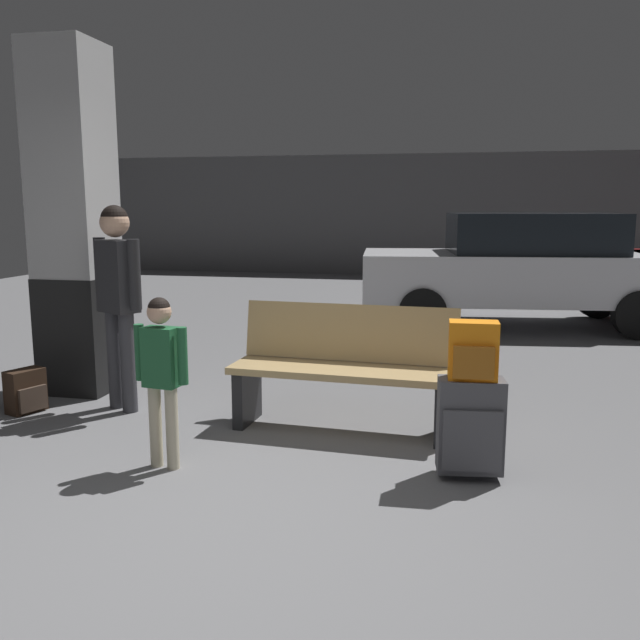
# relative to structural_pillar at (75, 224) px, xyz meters

# --- Properties ---
(ground_plane) EXTENTS (18.00, 18.00, 0.10)m
(ground_plane) POSITION_rel_structural_pillar_xyz_m (2.13, 1.81, -1.50)
(ground_plane) COLOR slate
(garage_back_wall) EXTENTS (18.00, 0.12, 2.80)m
(garage_back_wall) POSITION_rel_structural_pillar_xyz_m (2.13, 10.67, -0.05)
(garage_back_wall) COLOR #565658
(garage_back_wall) RESTS_ON ground_plane
(structural_pillar) EXTENTS (0.57, 0.57, 2.93)m
(structural_pillar) POSITION_rel_structural_pillar_xyz_m (0.00, 0.00, 0.00)
(structural_pillar) COLOR black
(structural_pillar) RESTS_ON ground_plane
(bench) EXTENTS (1.63, 0.62, 0.89)m
(bench) POSITION_rel_structural_pillar_xyz_m (2.42, -0.55, -1.01)
(bench) COLOR tan
(bench) RESTS_ON ground_plane
(suitcase) EXTENTS (0.40, 0.27, 0.60)m
(suitcase) POSITION_rel_structural_pillar_xyz_m (3.31, -1.31, -1.13)
(suitcase) COLOR #4C4C51
(suitcase) RESTS_ON ground_plane
(backpack_bright) EXTENTS (0.29, 0.20, 0.34)m
(backpack_bright) POSITION_rel_structural_pillar_xyz_m (3.31, -1.31, -0.68)
(backpack_bright) COLOR orange
(backpack_bright) RESTS_ON suitcase
(child) EXTENTS (0.36, 0.23, 1.06)m
(child) POSITION_rel_structural_pillar_xyz_m (1.47, -1.53, -0.80)
(child) COLOR beige
(child) RESTS_ON ground_plane
(adult) EXTENTS (0.50, 0.32, 1.61)m
(adult) POSITION_rel_structural_pillar_xyz_m (0.63, -0.48, -0.46)
(adult) COLOR #38383D
(adult) RESTS_ON ground_plane
(backpack_dark_floor) EXTENTS (0.27, 0.32, 0.34)m
(backpack_dark_floor) POSITION_rel_structural_pillar_xyz_m (-0.08, -0.70, -1.29)
(backpack_dark_floor) COLOR black
(backpack_dark_floor) RESTS_ON ground_plane
(parked_car_near) EXTENTS (4.27, 2.16, 1.51)m
(parked_car_near) POSITION_rel_structural_pillar_xyz_m (4.01, 4.11, -0.65)
(parked_car_near) COLOR silver
(parked_car_near) RESTS_ON ground_plane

